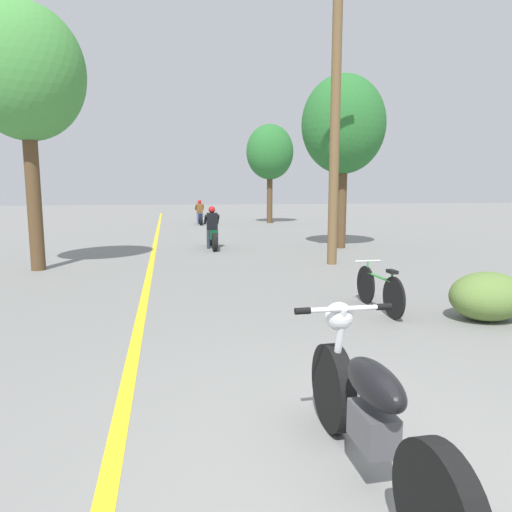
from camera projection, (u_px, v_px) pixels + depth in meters
ground_plane at (388, 493)px, 2.80m from camera, size 120.00×120.00×0.00m
lane_stripe_center at (154, 250)px, 14.23m from camera, size 0.14×48.00×0.01m
utility_pole at (335, 113)px, 11.05m from camera, size 1.10×0.24×7.26m
roadside_tree_right_near at (344, 126)px, 14.31m from camera, size 2.66×2.39×5.44m
roadside_tree_right_far at (270, 153)px, 25.79m from camera, size 2.68×2.41×5.56m
roadside_tree_left at (25, 75)px, 10.08m from camera, size 2.59×2.33×5.93m
roadside_bush at (488, 296)px, 6.51m from camera, size 1.10×0.88×0.70m
motorcycle_foreground at (370, 413)px, 2.87m from camera, size 0.72×2.08×1.04m
motorcycle_rider_lead at (212, 233)px, 14.64m from camera, size 0.50×2.02×1.36m
motorcycle_rider_far at (200, 215)px, 25.19m from camera, size 0.50×2.13×1.35m
bicycle_parked at (379, 289)px, 7.03m from camera, size 0.44×1.58×0.73m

